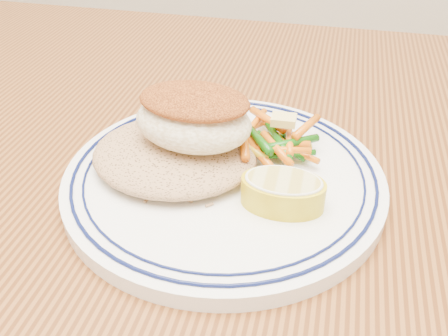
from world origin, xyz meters
TOP-DOWN VIEW (x-y plane):
  - dining_table at (0.00, 0.00)m, footprint 1.50×0.90m
  - plate at (-0.00, -0.00)m, footprint 0.29×0.29m
  - rice_pilaf at (-0.05, -0.00)m, footprint 0.15×0.13m
  - fish_fillet at (-0.03, 0.00)m, footprint 0.11×0.09m
  - vegetable_pile at (0.03, 0.04)m, footprint 0.10×0.11m
  - butter_pat at (0.04, 0.05)m, footprint 0.02×0.02m
  - lemon_wedge at (0.05, -0.04)m, footprint 0.07×0.06m

SIDE VIEW (x-z plane):
  - dining_table at x=0.00m, z-range 0.28..1.03m
  - plate at x=0.00m, z-range 0.75..0.77m
  - vegetable_pile at x=0.03m, z-range 0.76..0.79m
  - rice_pilaf at x=-0.05m, z-range 0.77..0.79m
  - lemon_wedge at x=0.05m, z-range 0.77..0.79m
  - butter_pat at x=0.04m, z-range 0.79..0.80m
  - fish_fillet at x=-0.03m, z-range 0.79..0.84m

